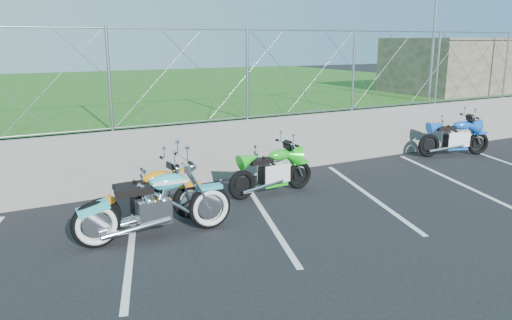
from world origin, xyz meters
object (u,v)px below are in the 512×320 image
sportbike_green (273,173)px  sportbike_blue (455,139)px  naked_orange (149,200)px  cruiser_turquoise (157,207)px

sportbike_green → sportbike_blue: 6.05m
sportbike_green → sportbike_blue: bearing=2.1°
naked_orange → sportbike_blue: sportbike_blue is taller
cruiser_turquoise → sportbike_blue: cruiser_turquoise is taller
cruiser_turquoise → naked_orange: 0.56m
sportbike_blue → naked_orange: bearing=-155.6°
naked_orange → sportbike_green: 2.77m
sportbike_green → naked_orange: bearing=-171.9°
naked_orange → sportbike_green: naked_orange is taller
cruiser_turquoise → sportbike_green: 2.97m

